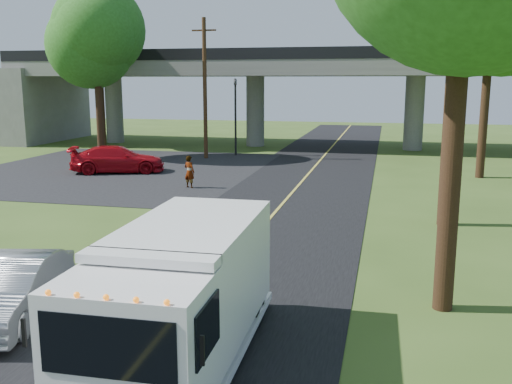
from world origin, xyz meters
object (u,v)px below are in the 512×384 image
(utility_pole, at_px, (205,88))
(red_sedan, at_px, (118,159))
(traffic_signal, at_px, (235,108))
(tree_left_far, at_px, (100,48))
(silver_sedan, at_px, (14,289))
(pedestrian, at_px, (189,172))
(tree_right_far, at_px, (497,15))
(tree_left_lot, at_px, (97,34))
(step_van, at_px, (182,293))

(utility_pole, xyz_separation_m, red_sedan, (-2.99, -6.75, -3.85))
(traffic_signal, bearing_deg, red_sedan, -117.17)
(tree_left_far, height_order, silver_sedan, tree_left_far)
(traffic_signal, bearing_deg, tree_left_far, 170.35)
(pedestrian, bearing_deg, tree_left_far, -29.38)
(tree_right_far, distance_m, pedestrian, 17.20)
(tree_right_far, xyz_separation_m, tree_left_far, (-26.00, 8.00, -0.85))
(red_sedan, bearing_deg, utility_pole, -43.79)
(tree_left_lot, bearing_deg, red_sedan, -54.19)
(utility_pole, distance_m, tree_left_lot, 7.43)
(silver_sedan, distance_m, pedestrian, 15.38)
(silver_sedan, relative_size, pedestrian, 2.55)
(tree_left_lot, bearing_deg, traffic_signal, 28.11)
(tree_right_far, relative_size, pedestrian, 6.99)
(red_sedan, bearing_deg, tree_left_far, 10.91)
(tree_left_lot, bearing_deg, tree_left_far, 116.57)
(utility_pole, distance_m, tree_right_far, 17.61)
(tree_left_lot, bearing_deg, utility_pole, 18.97)
(utility_pole, relative_size, tree_left_lot, 0.86)
(traffic_signal, relative_size, pedestrian, 3.31)
(traffic_signal, relative_size, tree_right_far, 0.47)
(tree_right_far, bearing_deg, silver_sedan, -120.73)
(tree_left_far, relative_size, silver_sedan, 2.47)
(tree_left_far, distance_m, red_sedan, 14.02)
(red_sedan, bearing_deg, tree_right_far, -102.42)
(red_sedan, distance_m, pedestrian, 6.55)
(tree_right_far, height_order, silver_sedan, tree_right_far)
(silver_sedan, bearing_deg, utility_pole, 85.81)
(tree_right_far, bearing_deg, utility_pole, 166.00)
(silver_sedan, bearing_deg, tree_left_far, 101.26)
(tree_right_far, bearing_deg, red_sedan, -172.53)
(traffic_signal, bearing_deg, pedestrian, -85.34)
(tree_right_far, xyz_separation_m, tree_left_lot, (-23.00, 2.00, -0.40))
(utility_pole, relative_size, step_van, 1.49)
(tree_right_far, bearing_deg, step_van, -110.62)
(step_van, bearing_deg, tree_left_lot, 119.43)
(silver_sedan, bearing_deg, tree_left_lot, 100.64)
(tree_left_far, relative_size, pedestrian, 6.29)
(traffic_signal, height_order, tree_left_far, tree_left_far)
(traffic_signal, distance_m, tree_left_far, 11.75)
(tree_left_lot, bearing_deg, tree_right_far, -4.97)
(step_van, bearing_deg, pedestrian, 108.02)
(pedestrian, bearing_deg, tree_left_lot, -22.01)
(step_van, relative_size, pedestrian, 3.83)
(traffic_signal, xyz_separation_m, red_sedan, (-4.49, -8.75, -2.46))
(traffic_signal, height_order, silver_sedan, traffic_signal)
(utility_pole, xyz_separation_m, tree_left_lot, (-6.29, -2.16, 3.31))
(utility_pole, bearing_deg, tree_left_lot, -161.03)
(traffic_signal, xyz_separation_m, tree_left_lot, (-7.79, -4.16, 4.70))
(traffic_signal, xyz_separation_m, utility_pole, (-1.50, -2.00, 1.40))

